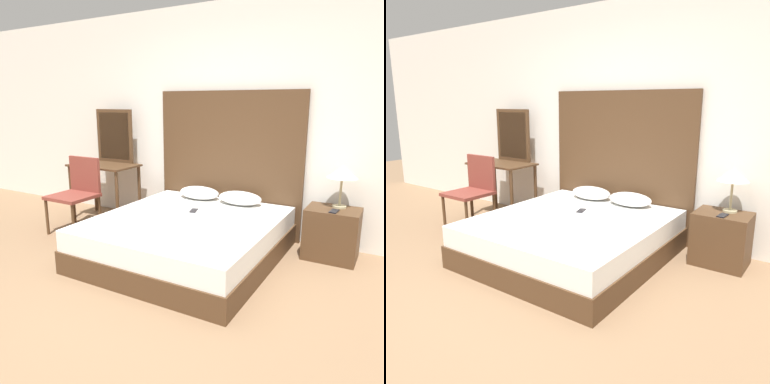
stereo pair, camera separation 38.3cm
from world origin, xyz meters
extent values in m
plane|color=#8C6B4C|center=(0.00, 0.00, 0.00)|extent=(16.00, 16.00, 0.00)
cube|color=white|center=(0.00, 2.37, 1.35)|extent=(10.00, 0.06, 2.70)
cube|color=#4C331E|center=(-0.05, 1.31, 0.11)|extent=(1.75, 1.91, 0.22)
cube|color=white|center=(-0.05, 1.31, 0.32)|extent=(1.71, 1.87, 0.20)
cube|color=#4C331E|center=(-0.05, 2.29, 0.85)|extent=(1.84, 0.05, 1.71)
ellipsoid|color=white|center=(-0.31, 2.06, 0.50)|extent=(0.51, 0.32, 0.15)
ellipsoid|color=white|center=(0.22, 2.06, 0.50)|extent=(0.51, 0.32, 0.15)
cube|color=#232328|center=(-0.11, 1.56, 0.43)|extent=(0.11, 0.16, 0.01)
cube|color=#4C331E|center=(1.25, 2.02, 0.26)|extent=(0.52, 0.41, 0.53)
cylinder|color=tan|center=(1.29, 2.10, 0.54)|extent=(0.14, 0.14, 0.02)
cylinder|color=tan|center=(1.29, 2.10, 0.69)|extent=(0.02, 0.02, 0.29)
cone|color=beige|center=(1.29, 2.10, 0.90)|extent=(0.31, 0.31, 0.12)
cube|color=black|center=(1.27, 1.92, 0.53)|extent=(0.08, 0.16, 0.01)
cube|color=#4C331E|center=(-1.69, 1.91, 0.75)|extent=(0.89, 0.54, 0.02)
cylinder|color=#4C331E|center=(-2.10, 1.68, 0.37)|extent=(0.04, 0.04, 0.73)
cylinder|color=#4C331E|center=(-1.29, 1.68, 0.37)|extent=(0.04, 0.04, 0.73)
cylinder|color=#4C331E|center=(-2.10, 2.14, 0.37)|extent=(0.04, 0.04, 0.73)
cylinder|color=#4C331E|center=(-1.29, 2.14, 0.37)|extent=(0.04, 0.04, 0.73)
cube|color=#4C331E|center=(-1.69, 2.15, 1.12)|extent=(0.60, 0.03, 0.72)
cube|color=#B2BCC6|center=(-1.69, 2.14, 1.12)|extent=(0.51, 0.01, 0.63)
cube|color=brown|center=(-1.65, 1.28, 0.46)|extent=(0.50, 0.49, 0.04)
cube|color=brown|center=(-1.65, 1.51, 0.69)|extent=(0.48, 0.04, 0.44)
cylinder|color=#4C331E|center=(-1.87, 1.07, 0.22)|extent=(0.04, 0.04, 0.44)
cylinder|color=#4C331E|center=(-1.43, 1.07, 0.22)|extent=(0.04, 0.04, 0.44)
cylinder|color=#4C331E|center=(-1.87, 1.50, 0.22)|extent=(0.04, 0.04, 0.44)
cylinder|color=#4C331E|center=(-1.43, 1.50, 0.22)|extent=(0.04, 0.04, 0.44)
camera|label=1|loc=(1.79, -1.83, 1.57)|focal=35.00mm
camera|label=2|loc=(2.12, -1.63, 1.57)|focal=35.00mm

